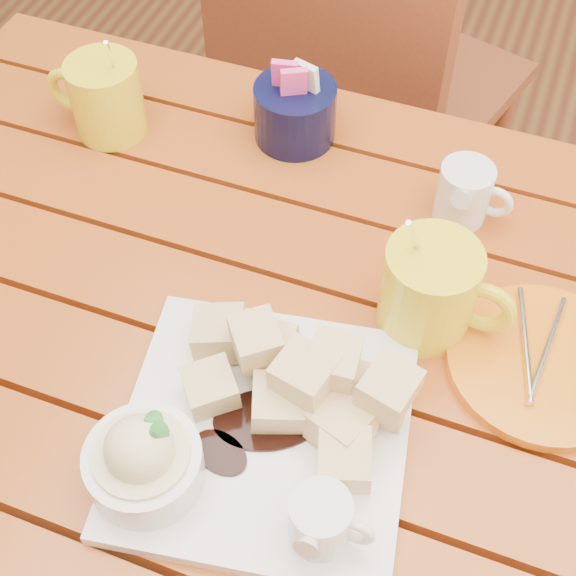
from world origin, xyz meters
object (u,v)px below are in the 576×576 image
at_px(coffee_mug_left, 104,96).
at_px(orange_saucer, 544,364).
at_px(chair_far, 353,81).
at_px(coffee_mug_right, 432,290).
at_px(dessert_plate, 248,428).
at_px(table, 296,379).

relative_size(coffee_mug_left, orange_saucer, 0.77).
height_order(coffee_mug_left, chair_far, chair_far).
distance_m(coffee_mug_right, chair_far, 0.73).
distance_m(coffee_mug_left, coffee_mug_right, 0.49).
relative_size(dessert_plate, coffee_mug_left, 2.06).
height_order(coffee_mug_left, coffee_mug_right, coffee_mug_right).
xyz_separation_m(dessert_plate, chair_far, (-0.15, 0.83, -0.24)).
xyz_separation_m(dessert_plate, orange_saucer, (0.25, 0.19, -0.03)).
height_order(dessert_plate, coffee_mug_left, coffee_mug_left).
distance_m(table, chair_far, 0.70).
bearing_deg(coffee_mug_left, chair_far, 64.80).
bearing_deg(orange_saucer, coffee_mug_right, 174.00).
bearing_deg(dessert_plate, chair_far, 100.08).
height_order(coffee_mug_left, orange_saucer, coffee_mug_left).
relative_size(table, coffee_mug_right, 7.27).
distance_m(table, coffee_mug_left, 0.43).
height_order(orange_saucer, chair_far, chair_far).
bearing_deg(dessert_plate, coffee_mug_right, 58.84).
bearing_deg(coffee_mug_left, orange_saucer, -18.49).
bearing_deg(table, coffee_mug_right, 23.13).
distance_m(table, dessert_plate, 0.20).
bearing_deg(chair_far, coffee_mug_right, 128.92).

